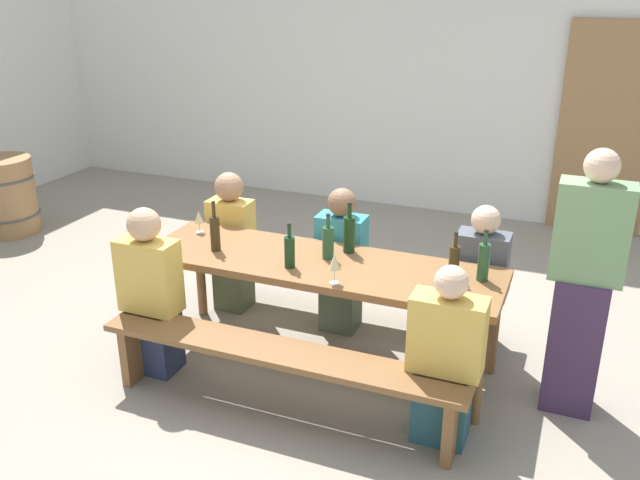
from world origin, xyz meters
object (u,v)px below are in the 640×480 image
Objects in this scene: seated_guest_near_1 at (445,361)px; standing_host at (582,291)px; tasting_table at (320,272)px; wine_glass_1 at (199,218)px; seated_guest_far_2 at (480,286)px; bench_far at (352,276)px; wine_bottle_3 at (328,242)px; seated_guest_near_0 at (151,295)px; wine_bottle_4 at (454,261)px; wine_bottle_0 at (215,232)px; wine_bottle_1 at (290,251)px; wine_bottle_5 at (484,261)px; wine_glass_0 at (334,263)px; bench_near at (278,362)px; seated_guest_far_0 at (232,243)px; wooden_door at (606,131)px; wine_bottle_2 at (349,233)px; wine_barrel at (5,196)px; seated_guest_far_1 at (341,263)px.

seated_guest_near_1 is 0.93m from standing_host.
tasting_table is 1.04m from wine_glass_1.
seated_guest_far_2 is (0.01, 1.01, 0.02)m from seated_guest_near_1.
bench_far is 1.51m from seated_guest_near_1.
wine_bottle_3 is 1.21m from seated_guest_near_0.
standing_host reaches higher than wine_bottle_3.
standing_host reaches higher than wine_glass_1.
wine_bottle_4 is at bearing -2.98° from wine_glass_1.
wine_bottle_0 is 1.17× the size of wine_bottle_1.
seated_guest_near_0 is (-1.01, -0.57, -0.32)m from wine_bottle_3.
wine_bottle_5 is (1.03, 0.11, 0.20)m from tasting_table.
wine_glass_0 is 1.29m from wine_glass_1.
bench_near is 0.68m from wine_glass_0.
wine_bottle_1 is at bearing 50.39° from seated_guest_far_0.
wine_bottle_0 reaches higher than wine_bottle_1.
wooden_door is 3.45m from wine_bottle_4.
wine_bottle_5 is 0.31× the size of seated_guest_near_1.
wine_bottle_5 and seated_guest_near_1 have the same top height.
wine_bottle_2 is at bearing 3.37° from wine_glass_1.
wine_glass_0 is at bearing -80.20° from wine_bottle_2.
wine_bottle_2 is at bearing 48.80° from seated_guest_near_1.
bench_near is at bearing -143.54° from wine_bottle_5.
wine_bottle_2 is 0.45× the size of wine_barrel.
wine_glass_1 is at bearing 177.02° from wine_bottle_4.
wine_bottle_1 is (-0.15, 0.50, 0.50)m from bench_near.
seated_guest_far_1 reaches higher than wine_bottle_1.
wooden_door is 10.80× the size of wine_glass_0.
tasting_table is 7.23× the size of wine_bottle_5.
wine_bottle_2 is 1.81× the size of wine_glass_0.
standing_host reaches higher than wine_glass_0.
tasting_table is 1.08m from seated_guest_far_0.
seated_guest_near_0 reaches higher than wine_glass_1.
wine_bottle_2 is 1.36m from seated_guest_near_0.
wooden_door is 3.37m from wine_bottle_5.
bench_far is at bearing 79.86° from wine_bottle_1.
tasting_table is 0.76m from wine_bottle_0.
wooden_door reaches higher than wine_bottle_3.
standing_host reaches higher than seated_guest_near_1.
wine_bottle_0 is 0.95m from wine_glass_0.
wooden_door is at bearing 64.13° from tasting_table.
bench_far is 7.63× the size of wine_bottle_1.
wine_glass_0 is at bearing -154.83° from wine_bottle_5.
wine_bottle_5 reaches higher than wine_bottle_1.
bench_near is 4.30m from wine_barrel.
wine_bottle_0 is at bearing 20.12° from seated_guest_far_0.
wine_glass_0 is (-0.82, -0.39, 0.01)m from wine_bottle_5.
wine_glass_0 is 0.18× the size of seated_guest_near_1.
wine_glass_0 is at bearing 17.32° from seated_guest_far_1.
bench_far is 0.99m from seated_guest_far_2.
bench_near is (-1.65, -4.07, -0.69)m from wooden_door.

